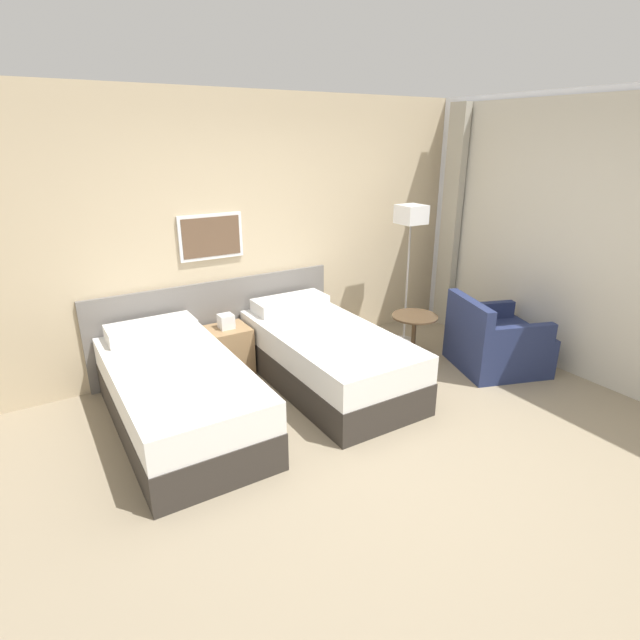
{
  "coord_description": "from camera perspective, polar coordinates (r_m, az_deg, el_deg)",
  "views": [
    {
      "loc": [
        -2.11,
        -2.5,
        2.29
      ],
      "look_at": [
        0.11,
        1.11,
        0.71
      ],
      "focal_mm": 28.0,
      "sensor_mm": 36.0,
      "label": 1
    }
  ],
  "objects": [
    {
      "name": "ground_plane",
      "position": [
        4.0,
        7.29,
        -14.74
      ],
      "size": [
        16.0,
        16.0,
        0.0
      ],
      "primitive_type": "plane",
      "color": "gray"
    },
    {
      "name": "wall_headboard",
      "position": [
        5.25,
        -7.7,
        9.36
      ],
      "size": [
        10.0,
        0.1,
        2.7
      ],
      "color": "#C6B28E",
      "rests_on": "ground_plane"
    },
    {
      "name": "wall_window",
      "position": [
        5.33,
        30.26,
        7.38
      ],
      "size": [
        0.21,
        4.69,
        2.7
      ],
      "color": "white",
      "rests_on": "ground_plane"
    },
    {
      "name": "bed_near_door",
      "position": [
        4.29,
        -15.87,
        -8.22
      ],
      "size": [
        0.97,
        1.95,
        0.69
      ],
      "color": "#332D28",
      "rests_on": "ground_plane"
    },
    {
      "name": "bed_near_window",
      "position": [
        4.81,
        0.77,
        -4.2
      ],
      "size": [
        0.97,
        1.95,
        0.69
      ],
      "color": "#332D28",
      "rests_on": "ground_plane"
    },
    {
      "name": "nightstand",
      "position": [
        5.13,
        -10.46,
        -3.35
      ],
      "size": [
        0.42,
        0.39,
        0.63
      ],
      "color": "#9E7A51",
      "rests_on": "ground_plane"
    },
    {
      "name": "floor_lamp",
      "position": [
        5.63,
        10.31,
        10.52
      ],
      "size": [
        0.27,
        0.27,
        1.58
      ],
      "color": "#9E9993",
      "rests_on": "ground_plane"
    },
    {
      "name": "side_table",
      "position": [
        5.46,
        10.7,
        -0.86
      ],
      "size": [
        0.49,
        0.49,
        0.48
      ],
      "color": "brown",
      "rests_on": "ground_plane"
    },
    {
      "name": "armchair",
      "position": [
        5.47,
        19.41,
        -2.61
      ],
      "size": [
        1.05,
        1.03,
        0.76
      ],
      "rotation": [
        0.0,
        0.0,
        1.24
      ],
      "color": "navy",
      "rests_on": "ground_plane"
    }
  ]
}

